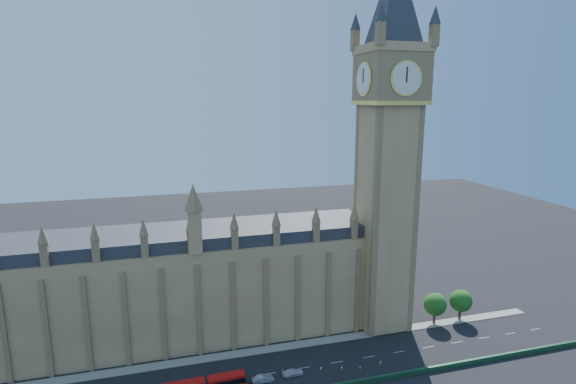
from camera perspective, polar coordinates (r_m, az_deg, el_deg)
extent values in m
plane|color=black|center=(106.31, -4.65, -22.31)|extent=(400.00, 400.00, 0.00)
cube|color=#A78251|center=(118.70, -19.11, -12.24)|extent=(120.00, 20.00, 25.00)
cube|color=#2D3035|center=(113.87, -19.59, -5.77)|extent=(120.00, 18.00, 3.00)
cube|color=#A78251|center=(118.14, 12.16, -3.45)|extent=(12.00, 12.00, 58.00)
cube|color=olive|center=(114.19, 12.95, 13.75)|extent=(14.00, 14.00, 12.00)
cylinder|color=silver|center=(107.94, 14.80, 13.79)|extent=(7.20, 0.30, 7.20)
cube|color=#A78251|center=(114.67, 13.12, 17.25)|extent=(14.50, 14.50, 2.00)
cube|color=gray|center=(114.14, -5.63, -19.66)|extent=(160.00, 3.00, 0.16)
cylinder|color=#382619|center=(131.37, 18.08, -14.80)|extent=(0.70, 0.70, 4.00)
sphere|color=#144B15|center=(129.88, 18.18, -13.41)|extent=(6.00, 6.00, 6.00)
sphere|color=#144B15|center=(130.27, 18.42, -13.06)|extent=(4.38, 4.38, 4.38)
cylinder|color=#382619|center=(135.68, 20.98, -14.12)|extent=(0.70, 0.70, 4.00)
sphere|color=#144B15|center=(134.23, 21.09, -12.77)|extent=(6.00, 6.00, 6.00)
sphere|color=#144B15|center=(134.66, 21.32, -12.43)|extent=(4.38, 4.38, 4.38)
cube|color=red|center=(102.82, -7.85, -22.73)|extent=(7.82, 2.69, 2.90)
cube|color=black|center=(102.63, -7.86, -22.57)|extent=(7.87, 2.74, 1.10)
cylinder|color=black|center=(104.08, -9.42, -22.96)|extent=(0.98, 0.32, 0.97)
cylinder|color=black|center=(104.69, -6.51, -22.63)|extent=(0.98, 0.32, 0.97)
imported|color=#96999D|center=(104.09, -3.19, -22.61)|extent=(4.76, 2.01, 1.53)
imported|color=silver|center=(106.00, 0.63, -21.93)|extent=(4.85, 2.23, 1.37)
cube|color=black|center=(108.24, 4.19, -21.60)|extent=(0.56, 0.56, 0.04)
cone|color=#D7410B|center=(108.04, 4.19, -21.44)|extent=(0.62, 0.62, 0.76)
cylinder|color=white|center=(107.98, 4.20, -21.39)|extent=(0.37, 0.37, 0.13)
cube|color=black|center=(109.55, 9.15, -21.28)|extent=(0.39, 0.39, 0.04)
cone|color=#E55A0C|center=(109.39, 9.16, -21.15)|extent=(0.43, 0.43, 0.65)
cylinder|color=white|center=(109.34, 9.16, -21.11)|extent=(0.31, 0.31, 0.11)
cube|color=black|center=(111.89, 11.66, -20.61)|extent=(0.51, 0.51, 0.04)
cone|color=#FF660D|center=(111.70, 11.67, -20.46)|extent=(0.56, 0.56, 0.75)
cylinder|color=white|center=(111.64, 11.67, -20.41)|extent=(0.37, 0.37, 0.13)
cube|color=black|center=(108.88, 6.85, -21.44)|extent=(0.50, 0.50, 0.04)
cone|color=orange|center=(108.70, 6.86, -21.29)|extent=(0.55, 0.55, 0.71)
cylinder|color=white|center=(108.64, 6.86, -21.24)|extent=(0.35, 0.35, 0.12)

